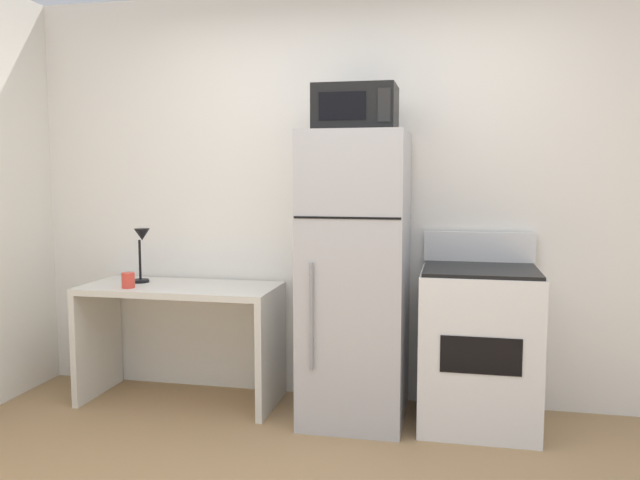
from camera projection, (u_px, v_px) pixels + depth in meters
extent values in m
cube|color=white|center=(354.00, 198.00, 4.08)|extent=(5.00, 0.10, 2.60)
cube|color=silver|center=(180.00, 288.00, 4.02)|extent=(1.23, 0.55, 0.04)
cube|color=silver|center=(97.00, 341.00, 4.18)|extent=(0.04, 0.55, 0.71)
cube|color=silver|center=(271.00, 352.00, 3.94)|extent=(0.04, 0.55, 0.71)
cylinder|color=black|center=(141.00, 281.00, 4.13)|extent=(0.11, 0.11, 0.02)
cylinder|color=black|center=(140.00, 260.00, 4.12)|extent=(0.02, 0.02, 0.26)
cone|color=black|center=(142.00, 234.00, 4.08)|extent=(0.10, 0.10, 0.08)
cylinder|color=#D83F33|center=(128.00, 280.00, 3.92)|extent=(0.08, 0.08, 0.09)
cube|color=#B7B7BC|center=(355.00, 277.00, 3.73)|extent=(0.59, 0.65, 1.69)
cube|color=black|center=(347.00, 218.00, 3.38)|extent=(0.58, 0.00, 0.01)
cylinder|color=gray|center=(311.00, 317.00, 3.46)|extent=(0.02, 0.02, 0.59)
cube|color=black|center=(356.00, 109.00, 3.61)|extent=(0.46, 0.34, 0.26)
cube|color=black|center=(342.00, 106.00, 3.46)|extent=(0.26, 0.01, 0.15)
cube|color=black|center=(384.00, 105.00, 3.41)|extent=(0.07, 0.01, 0.18)
cube|color=white|center=(478.00, 349.00, 3.65)|extent=(0.66, 0.60, 0.90)
cube|color=black|center=(480.00, 270.00, 3.60)|extent=(0.63, 0.58, 0.02)
cube|color=white|center=(479.00, 247.00, 3.87)|extent=(0.66, 0.04, 0.18)
cube|color=black|center=(481.00, 356.00, 3.35)|extent=(0.42, 0.01, 0.20)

